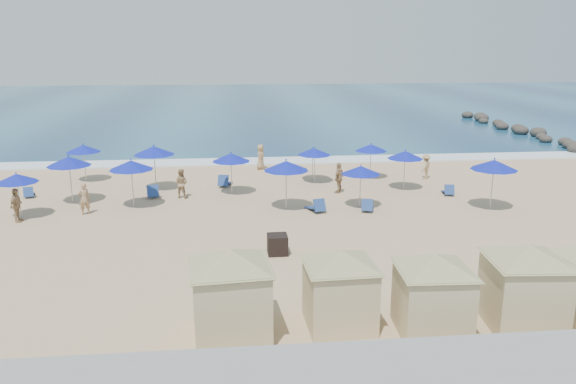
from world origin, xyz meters
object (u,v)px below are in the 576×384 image
Objects in this scene: umbrella_5 at (231,157)px; umbrella_11 at (494,165)px; cabana_2 at (434,283)px; beachgoer_2 at (339,178)px; umbrella_0 at (69,161)px; umbrella_7 at (315,152)px; beachgoer_4 at (261,157)px; umbrella_3 at (131,165)px; umbrella_1 at (17,178)px; rock_jetty at (527,132)px; umbrella_6 at (286,166)px; umbrella_10 at (405,155)px; umbrella_8 at (361,170)px; umbrella_12 at (313,151)px; cabana_0 at (230,281)px; beachgoer_1 at (181,183)px; umbrella_4 at (154,150)px; umbrella_9 at (371,148)px; beachgoer_3 at (426,167)px; umbrella_2 at (83,148)px; cabana_3 at (526,275)px; trash_bin at (277,244)px; cabana_1 at (340,278)px; beachgoer_5 at (16,205)px.

umbrella_5 is 13.93m from umbrella_11.
beachgoer_2 is (0.29, 16.01, -0.66)m from cabana_2.
umbrella_0 is 13.89m from umbrella_7.
cabana_2 is 2.51× the size of beachgoer_4.
umbrella_3 is 1.06× the size of umbrella_5.
umbrella_1 is 16.32m from umbrella_7.
rock_jetty is 6.24× the size of cabana_2.
umbrella_6 is 7.96m from umbrella_10.
beachgoer_4 is at bearing 94.73° from umbrella_6.
beachgoer_2 reaches higher than rock_jetty.
umbrella_8 is 1.08× the size of umbrella_12.
cabana_0 is 1.09× the size of cabana_2.
rock_jetty is 11.67× the size of umbrella_8.
beachgoer_1 is at bearing 34.86° from umbrella_3.
umbrella_4 is at bearing 40.01° from umbrella_1.
umbrella_7 is 1.30× the size of beachgoer_4.
umbrella_9 is (5.94, 6.28, -0.31)m from umbrella_6.
beachgoer_4 is (6.37, 4.87, -1.46)m from umbrella_4.
beachgoer_3 is at bearing 149.94° from beachgoer_2.
cabana_0 is 1.74× the size of umbrella_4.
rock_jetty is 27.17m from umbrella_12.
beachgoer_2 reaches higher than beachgoer_1.
umbrella_1 is (-16.05, 12.88, 0.45)m from cabana_2.
umbrella_6 reaches higher than umbrella_12.
umbrella_2 is 0.89× the size of umbrella_4.
umbrella_10 reaches higher than beachgoer_3.
cabana_0 reaches higher than beachgoer_1.
cabana_2 reaches higher than beachgoer_1.
umbrella_0 is at bearing 138.31° from cabana_3.
umbrella_7 reaches higher than trash_bin.
umbrella_11 is 7.03m from beachgoer_3.
umbrella_1 is at bearing -149.96° from rock_jetty.
umbrella_0 is 21.97m from umbrella_11.
cabana_0 is 1.97× the size of umbrella_2.
cabana_1 is at bearing 24.47° from beachgoer_2.
beachgoer_4 reaches higher than beachgoer_3.
umbrella_12 is 1.30× the size of beachgoer_1.
rock_jetty is at bearing 41.31° from umbrella_6.
beachgoer_3 is (16.51, 0.99, -1.53)m from umbrella_4.
beachgoer_3 is (12.18, 18.39, -0.89)m from cabana_0.
umbrella_1 is at bearing -165.34° from umbrella_3.
rock_jetty is 26.63m from umbrella_11.
umbrella_2 is at bearing 156.10° from umbrella_5.
trash_bin is 0.35× the size of umbrella_9.
umbrella_5 is (10.27, 3.50, 0.12)m from umbrella_1.
beachgoer_3 is (14.88, 2.95, -0.03)m from beachgoer_1.
umbrella_8 reaches higher than rock_jetty.
beachgoer_5 is at bearing 179.60° from umbrella_11.
trash_bin is at bearing -1.06° from beachgoer_3.
cabana_2 is 2.60× the size of beachgoer_5.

